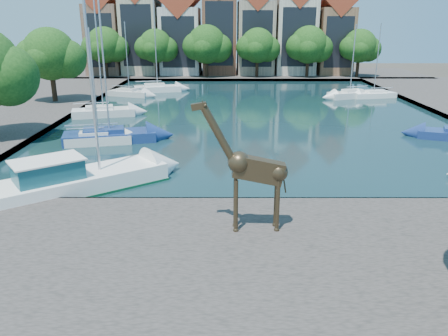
% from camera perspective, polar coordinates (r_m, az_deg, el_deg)
% --- Properties ---
extents(ground, '(160.00, 160.00, 0.00)m').
position_cam_1_polar(ground, '(22.43, 8.22, -4.98)').
color(ground, '#38332B').
rests_on(ground, ground).
extents(water_basin, '(38.00, 50.00, 0.08)m').
position_cam_1_polar(water_basin, '(45.33, 4.11, 7.29)').
color(water_basin, black).
rests_on(water_basin, ground).
extents(near_quay, '(50.00, 14.00, 0.50)m').
position_cam_1_polar(near_quay, '(16.22, 11.68, -14.08)').
color(near_quay, '#4B4441').
rests_on(near_quay, ground).
extents(far_quay, '(60.00, 16.00, 0.50)m').
position_cam_1_polar(far_quay, '(76.90, 2.48, 12.13)').
color(far_quay, '#4B4441').
rests_on(far_quay, ground).
extents(left_quay, '(14.00, 52.00, 0.50)m').
position_cam_1_polar(left_quay, '(50.18, -25.92, 6.82)').
color(left_quay, '#4B4441').
rests_on(left_quay, ground).
extents(townhouse_west_end, '(5.44, 9.18, 14.93)m').
position_cam_1_polar(townhouse_west_end, '(78.88, -15.16, 16.88)').
color(townhouse_west_end, brown).
rests_on(townhouse_west_end, far_quay).
extents(townhouse_west_mid, '(5.94, 9.18, 16.79)m').
position_cam_1_polar(townhouse_west_mid, '(77.58, -10.72, 17.81)').
color(townhouse_west_mid, '#B7AC8D').
rests_on(townhouse_west_mid, far_quay).
extents(townhouse_west_inner, '(6.43, 9.18, 15.15)m').
position_cam_1_polar(townhouse_west_inner, '(76.70, -5.68, 17.36)').
color(townhouse_west_inner, silver).
rests_on(townhouse_west_inner, far_quay).
extents(townhouse_center, '(5.44, 9.18, 16.93)m').
position_cam_1_polar(townhouse_center, '(76.34, -0.59, 18.20)').
color(townhouse_center, brown).
rests_on(townhouse_center, far_quay).
extents(townhouse_east_inner, '(5.94, 9.18, 15.79)m').
position_cam_1_polar(townhouse_east_inner, '(76.52, 4.14, 17.69)').
color(townhouse_east_inner, tan).
rests_on(townhouse_east_inner, far_quay).
extents(townhouse_east_mid, '(6.43, 9.18, 16.65)m').
position_cam_1_polar(townhouse_east_mid, '(77.22, 9.20, 17.79)').
color(townhouse_east_mid, beige).
rests_on(townhouse_east_mid, far_quay).
extents(townhouse_east_end, '(5.44, 9.18, 14.43)m').
position_cam_1_polar(townhouse_east_end, '(78.48, 14.06, 16.77)').
color(townhouse_east_end, brown).
rests_on(townhouse_east_end, far_quay).
extents(far_tree_far_west, '(7.28, 5.60, 7.68)m').
position_cam_1_polar(far_tree_far_west, '(73.37, -15.26, 15.08)').
color(far_tree_far_west, '#332114').
rests_on(far_tree_far_west, far_quay).
extents(far_tree_west, '(6.76, 5.20, 7.36)m').
position_cam_1_polar(far_tree_west, '(71.75, -8.86, 15.34)').
color(far_tree_west, '#332114').
rests_on(far_tree_west, far_quay).
extents(far_tree_mid_west, '(7.80, 6.00, 8.00)m').
position_cam_1_polar(far_tree_mid_west, '(70.98, -2.21, 15.68)').
color(far_tree_mid_west, '#332114').
rests_on(far_tree_mid_west, far_quay).
extents(far_tree_mid_east, '(7.02, 5.40, 7.52)m').
position_cam_1_polar(far_tree_mid_east, '(71.13, 4.48, 15.52)').
color(far_tree_mid_east, '#332114').
rests_on(far_tree_mid_east, far_quay).
extents(far_tree_east, '(7.54, 5.80, 7.84)m').
position_cam_1_polar(far_tree_east, '(72.16, 11.07, 15.37)').
color(far_tree_east, '#332114').
rests_on(far_tree_east, far_quay).
extents(far_tree_far_east, '(6.76, 5.20, 7.36)m').
position_cam_1_polar(far_tree_far_east, '(74.06, 17.35, 14.84)').
color(far_tree_far_east, '#332114').
rests_on(far_tree_far_east, far_quay).
extents(side_tree_left_far, '(7.28, 5.60, 7.88)m').
position_cam_1_polar(side_tree_left_far, '(51.96, -21.69, 13.46)').
color(side_tree_left_far, '#332114').
rests_on(side_tree_left_far, left_quay).
extents(giraffe_statue, '(3.81, 0.70, 5.46)m').
position_cam_1_polar(giraffe_statue, '(17.85, 3.56, -0.14)').
color(giraffe_statue, '#3C2F1E').
rests_on(giraffe_statue, near_quay).
extents(motorsailer, '(9.09, 7.72, 10.48)m').
position_cam_1_polar(motorsailer, '(24.91, -18.89, -1.21)').
color(motorsailer, white).
rests_on(motorsailer, water_basin).
extents(sailboat_left_a, '(5.10, 2.71, 8.42)m').
position_cam_1_polar(sailboat_left_a, '(34.42, -16.06, 3.92)').
color(sailboat_left_a, silver).
rests_on(sailboat_left_a, water_basin).
extents(sailboat_left_b, '(7.24, 3.96, 10.62)m').
position_cam_1_polar(sailboat_left_b, '(34.76, -14.69, 4.29)').
color(sailboat_left_b, navy).
rests_on(sailboat_left_b, water_basin).
extents(sailboat_left_c, '(6.24, 3.52, 11.49)m').
position_cam_1_polar(sailboat_left_c, '(44.54, -15.47, 7.28)').
color(sailboat_left_c, silver).
rests_on(sailboat_left_c, water_basin).
extents(sailboat_left_d, '(5.55, 3.44, 8.80)m').
position_cam_1_polar(sailboat_left_d, '(56.17, -12.27, 9.68)').
color(sailboat_left_d, silver).
rests_on(sailboat_left_d, water_basin).
extents(sailboat_left_e, '(6.32, 3.51, 12.04)m').
position_cam_1_polar(sailboat_left_e, '(59.03, -8.68, 10.41)').
color(sailboat_left_e, white).
rests_on(sailboat_left_e, water_basin).
extents(sailboat_right_c, '(5.52, 2.87, 8.64)m').
position_cam_1_polar(sailboat_right_c, '(56.84, 18.96, 9.18)').
color(sailboat_right_c, white).
rests_on(sailboat_right_c, water_basin).
extents(sailboat_right_d, '(5.68, 3.66, 8.53)m').
position_cam_1_polar(sailboat_right_d, '(55.61, 16.12, 9.35)').
color(sailboat_right_d, silver).
rests_on(sailboat_right_d, water_basin).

